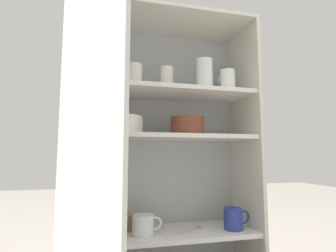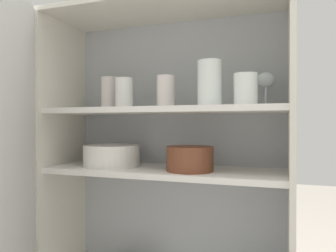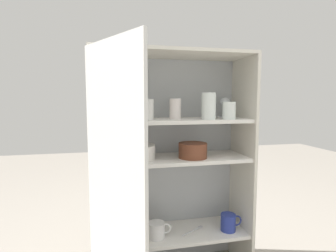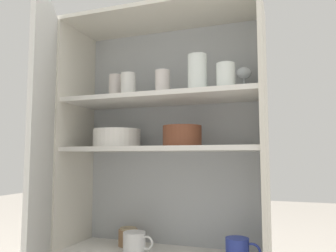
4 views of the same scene
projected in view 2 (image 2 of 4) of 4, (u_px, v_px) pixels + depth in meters
cupboard_back_panel at (177, 179)px, 1.33m from camera, size 0.89×0.02×1.27m
cupboard_side_left at (64, 179)px, 1.33m from camera, size 0.02×0.32×1.27m
cupboard_side_right at (292, 194)px, 1.05m from camera, size 0.02×0.32×1.27m
cupboard_top_panel at (164, 8)px, 1.19m from camera, size 0.89×0.32×0.02m
shelf_board_middle at (164, 171)px, 1.19m from camera, size 0.85×0.28×0.02m
shelf_board_upper at (164, 111)px, 1.19m from camera, size 0.85×0.28×0.02m
cupboard_door at (17, 200)px, 0.97m from camera, size 0.23×0.39×1.27m
tumbler_glass_0 at (109, 93)px, 1.31m from camera, size 0.07×0.07×0.13m
tumbler_glass_1 at (246, 89)px, 1.01m from camera, size 0.07×0.07×0.10m
tumbler_glass_2 at (124, 93)px, 1.21m from camera, size 0.07×0.07×0.11m
tumbler_glass_3 at (210, 83)px, 1.06m from camera, size 0.08×0.08×0.15m
tumbler_glass_4 at (166, 92)px, 1.17m from camera, size 0.07×0.07×0.11m
wine_glass_0 at (266, 83)px, 1.15m from camera, size 0.07×0.07×0.12m
plate_stack_white at (112, 155)px, 1.25m from camera, size 0.21×0.21×0.08m
mixing_bowl_large at (190, 158)px, 1.12m from camera, size 0.16×0.16×0.08m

